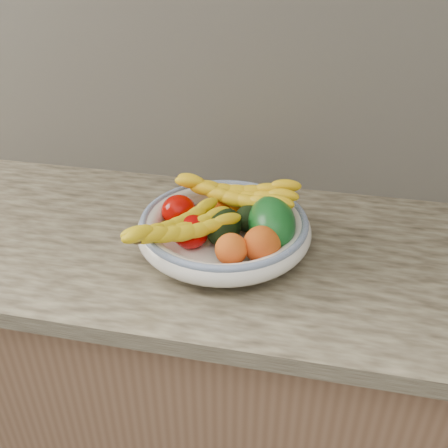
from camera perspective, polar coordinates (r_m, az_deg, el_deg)
kitchen_counter at (r=1.45m, az=0.22°, el=-16.25°), size 2.44×0.66×1.40m
fruit_bowl at (r=1.12m, az=-0.00°, el=-0.50°), size 0.39×0.39×0.08m
clementine_back_left at (r=1.19m, az=-0.16°, el=2.12°), size 0.07×0.07×0.05m
clementine_back_right at (r=1.19m, az=1.59°, el=1.98°), size 0.07×0.07×0.05m
tomato_left at (r=1.16m, az=-5.19°, el=1.53°), size 0.11×0.11×0.07m
tomato_near_left at (r=1.08m, az=-3.85°, el=-0.85°), size 0.10×0.10×0.07m
avocado_center at (r=1.09m, az=-0.04°, el=-0.34°), size 0.08×0.11×0.08m
avocado_right at (r=1.13m, az=3.40°, el=0.81°), size 0.12×0.12×0.07m
green_mango at (r=1.09m, az=5.46°, el=0.11°), size 0.17×0.19×0.14m
peach_front at (r=1.02m, az=0.82°, el=-2.91°), size 0.07×0.07×0.07m
peach_right at (r=1.03m, az=4.34°, el=-2.35°), size 0.10×0.10×0.08m
banana_bunch_back at (r=1.16m, az=1.29°, el=3.11°), size 0.32×0.14×0.09m
banana_bunch_front at (r=1.05m, az=-5.11°, el=-0.80°), size 0.26×0.28×0.08m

